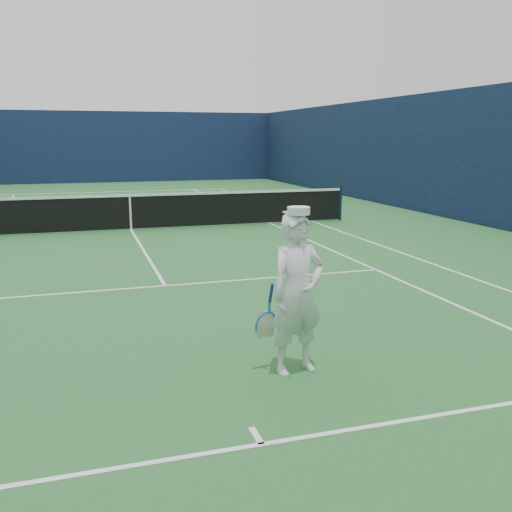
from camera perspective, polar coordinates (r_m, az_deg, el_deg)
The scene contains 5 objects.
ground at distance 16.30m, azimuth -12.37°, elevation 2.54°, with size 80.00×80.00×0.00m, color #25622C.
court_markings at distance 16.30m, azimuth -12.37°, elevation 2.56°, with size 11.03×23.83×0.01m.
windscreen_fence at distance 16.11m, azimuth -12.69°, elevation 9.58°, with size 20.12×36.12×4.00m.
tennis_net at distance 16.22m, azimuth -12.46°, elevation 4.48°, with size 12.88×0.09×1.07m.
tennis_player at distance 6.17m, azimuth 4.14°, elevation -3.74°, with size 0.82×0.54×1.83m.
Camera 1 is at (-1.35, -16.04, 2.54)m, focal length 40.00 mm.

